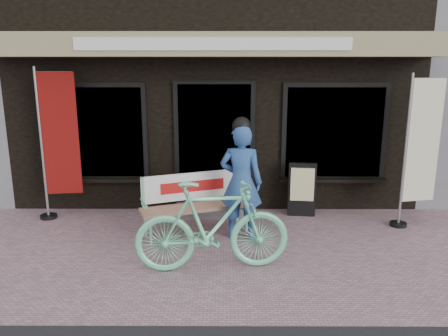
{
  "coord_description": "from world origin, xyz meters",
  "views": [
    {
      "loc": [
        0.19,
        -5.25,
        2.48
      ],
      "look_at": [
        0.17,
        0.7,
        1.05
      ],
      "focal_mm": 35.0,
      "sensor_mm": 36.0,
      "label": 1
    }
  ],
  "objects_px": {
    "menu_stand": "(302,189)",
    "nobori_cream": "(420,149)",
    "nobori_red": "(58,142)",
    "bench": "(195,198)",
    "person": "(241,180)",
    "bicycle": "(213,226)"
  },
  "relations": [
    {
      "from": "menu_stand",
      "to": "nobori_cream",
      "type": "bearing_deg",
      "value": -7.73
    },
    {
      "from": "nobori_red",
      "to": "bench",
      "type": "bearing_deg",
      "value": -23.82
    },
    {
      "from": "bench",
      "to": "person",
      "type": "bearing_deg",
      "value": -39.67
    },
    {
      "from": "bench",
      "to": "menu_stand",
      "type": "relative_size",
      "value": 1.86
    },
    {
      "from": "bicycle",
      "to": "menu_stand",
      "type": "distance_m",
      "value": 2.41
    },
    {
      "from": "bench",
      "to": "menu_stand",
      "type": "bearing_deg",
      "value": 1.26
    },
    {
      "from": "bench",
      "to": "bicycle",
      "type": "bearing_deg",
      "value": -97.36
    },
    {
      "from": "nobori_cream",
      "to": "person",
      "type": "bearing_deg",
      "value": 179.03
    },
    {
      "from": "nobori_red",
      "to": "bicycle",
      "type": "bearing_deg",
      "value": -44.95
    },
    {
      "from": "bicycle",
      "to": "nobori_cream",
      "type": "bearing_deg",
      "value": -70.65
    },
    {
      "from": "bench",
      "to": "nobori_cream",
      "type": "height_order",
      "value": "nobori_cream"
    },
    {
      "from": "bicycle",
      "to": "nobori_red",
      "type": "height_order",
      "value": "nobori_red"
    },
    {
      "from": "bench",
      "to": "nobori_cream",
      "type": "distance_m",
      "value": 3.48
    },
    {
      "from": "bicycle",
      "to": "bench",
      "type": "bearing_deg",
      "value": 6.59
    },
    {
      "from": "bench",
      "to": "nobori_red",
      "type": "bearing_deg",
      "value": 143.72
    },
    {
      "from": "bench",
      "to": "bicycle",
      "type": "relative_size",
      "value": 0.89
    },
    {
      "from": "person",
      "to": "nobori_red",
      "type": "xyz_separation_m",
      "value": [
        -2.89,
        0.84,
        0.39
      ]
    },
    {
      "from": "menu_stand",
      "to": "bicycle",
      "type": "bearing_deg",
      "value": -119.66
    },
    {
      "from": "bench",
      "to": "nobori_cream",
      "type": "xyz_separation_m",
      "value": [
        3.4,
        0.28,
        0.69
      ]
    },
    {
      "from": "nobori_red",
      "to": "nobori_cream",
      "type": "bearing_deg",
      "value": -11.79
    },
    {
      "from": "bench",
      "to": "menu_stand",
      "type": "distance_m",
      "value": 1.86
    },
    {
      "from": "person",
      "to": "bicycle",
      "type": "relative_size",
      "value": 0.94
    }
  ]
}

